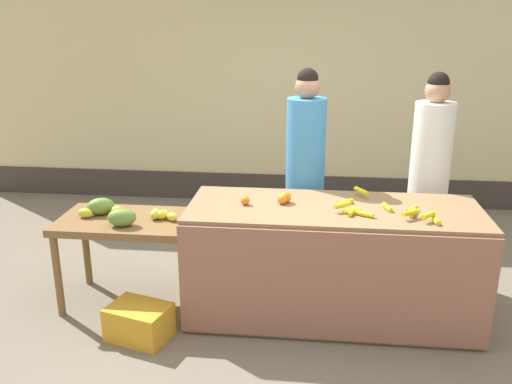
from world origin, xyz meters
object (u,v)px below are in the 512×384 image
at_px(vendor_woman_blue_shirt, 305,176).
at_px(produce_sack, 242,238).
at_px(produce_crate, 139,322).
at_px(vendor_woman_white_shirt, 429,179).

distance_m(vendor_woman_blue_shirt, produce_sack, 0.89).
height_order(produce_crate, produce_sack, produce_sack).
height_order(vendor_woman_blue_shirt, produce_sack, vendor_woman_blue_shirt).
bearing_deg(produce_crate, produce_sack, 65.09).
height_order(vendor_woman_white_shirt, produce_sack, vendor_woman_white_shirt).
relative_size(produce_crate, produce_sack, 0.74).
xyz_separation_m(vendor_woman_white_shirt, produce_sack, (-1.66, 0.04, -0.65)).
height_order(vendor_woman_blue_shirt, produce_crate, vendor_woman_blue_shirt).
bearing_deg(produce_crate, vendor_woman_white_shirt, 28.94).
height_order(vendor_woman_blue_shirt, vendor_woman_white_shirt, vendor_woman_blue_shirt).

